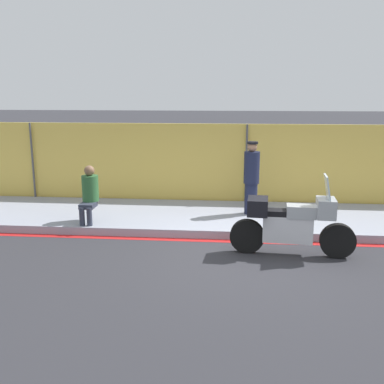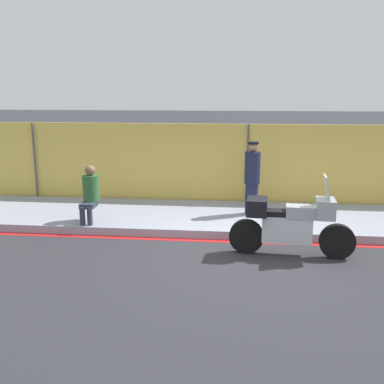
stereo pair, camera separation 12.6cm
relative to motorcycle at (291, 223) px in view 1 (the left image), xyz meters
The scene contains 7 objects.
ground_plane 0.96m from the motorcycle, behind, with size 120.00×120.00×0.00m, color #2D2D33.
sidewalk 2.22m from the motorcycle, 109.71° to the left, with size 41.32×2.58×0.17m.
curb_paint_stripe 1.15m from the motorcycle, 138.02° to the left, with size 41.32×0.18×0.01m.
storefront_fence 3.52m from the motorcycle, 102.06° to the left, with size 39.25×0.17×2.13m.
motorcycle is the anchor object (origin of this frame).
officer_standing 2.28m from the motorcycle, 106.58° to the left, with size 0.35×0.35×1.66m.
person_seated_on_curb 4.29m from the motorcycle, 163.47° to the left, with size 0.35×0.62×1.21m.
Camera 1 is at (-0.34, -7.76, 2.94)m, focal length 42.00 mm.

